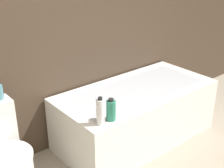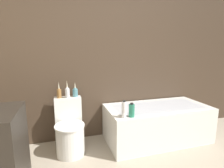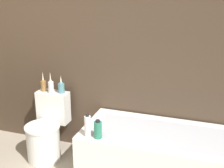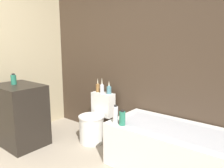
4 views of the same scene
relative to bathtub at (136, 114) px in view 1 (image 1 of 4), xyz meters
The scene contains 5 objects.
wall_back_tiled 1.36m from the bathtub, 151.94° to the left, with size 6.40×0.06×2.60m.
bathtub is the anchor object (origin of this frame).
toilet 1.29m from the bathtub, behind, with size 0.38×0.53×0.70m.
shampoo_bottle_tall 0.79m from the bathtub, 156.38° to the right, with size 0.06×0.06×0.22m.
shampoo_bottle_short 0.70m from the bathtub, 152.53° to the right, with size 0.07×0.07×0.18m.
Camera 1 is at (-1.07, -0.23, 1.73)m, focal length 50.00 mm.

